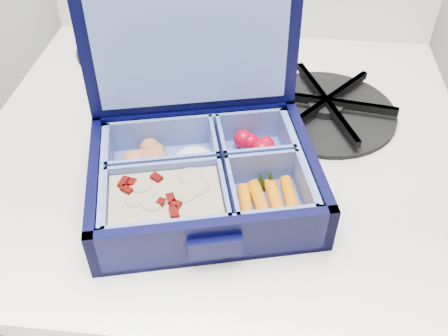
# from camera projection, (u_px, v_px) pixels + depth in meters

# --- Properties ---
(stove) EXTENTS (0.54, 0.54, 0.81)m
(stove) POSITION_uv_depth(u_px,v_px,m) (225.00, 313.00, 0.85)
(stove) COLOR silver
(stove) RESTS_ON floor
(bento_box) EXTENTS (0.24, 0.21, 0.05)m
(bento_box) POSITION_uv_depth(u_px,v_px,m) (204.00, 178.00, 0.48)
(bento_box) COLOR black
(bento_box) RESTS_ON stove
(burner_grate) EXTENTS (0.19, 0.19, 0.02)m
(burner_grate) POSITION_uv_depth(u_px,v_px,m) (326.00, 105.00, 0.59)
(burner_grate) COLOR black
(burner_grate) RESTS_ON stove
(burner_grate_rear) EXTENTS (0.19, 0.19, 0.02)m
(burner_grate_rear) POSITION_uv_depth(u_px,v_px,m) (133.00, 44.00, 0.70)
(burner_grate_rear) COLOR black
(burner_grate_rear) RESTS_ON stove
(fork) EXTENTS (0.16, 0.13, 0.01)m
(fork) POSITION_uv_depth(u_px,v_px,m) (299.00, 117.00, 0.58)
(fork) COLOR silver
(fork) RESTS_ON stove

